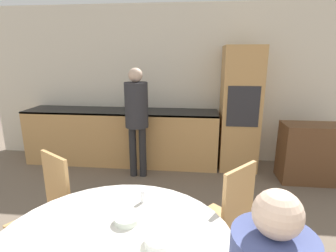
% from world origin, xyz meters
% --- Properties ---
extents(wall_back, '(6.97, 0.05, 2.60)m').
position_xyz_m(wall_back, '(0.00, 4.84, 1.30)').
color(wall_back, silver).
rests_on(wall_back, ground_plane).
extents(kitchen_counter, '(3.19, 0.60, 0.91)m').
position_xyz_m(kitchen_counter, '(-1.04, 4.50, 0.47)').
color(kitchen_counter, tan).
rests_on(kitchen_counter, ground_plane).
extents(oven_unit, '(0.58, 0.59, 1.93)m').
position_xyz_m(oven_unit, '(0.88, 4.51, 0.97)').
color(oven_unit, tan).
rests_on(oven_unit, ground_plane).
extents(sideboard, '(0.94, 0.45, 0.85)m').
position_xyz_m(sideboard, '(1.91, 4.10, 0.43)').
color(sideboard, brown).
rests_on(sideboard, ground_plane).
extents(chair_far_left, '(0.55, 0.55, 0.99)m').
position_xyz_m(chair_far_left, '(-1.00, 2.19, 0.54)').
color(chair_far_left, tan).
rests_on(chair_far_left, ground_plane).
extents(chair_far_right, '(0.56, 0.56, 0.99)m').
position_xyz_m(chair_far_right, '(0.47, 2.23, 0.54)').
color(chair_far_right, tan).
rests_on(chair_far_right, ground_plane).
extents(person_standing, '(0.33, 0.33, 1.62)m').
position_xyz_m(person_standing, '(-0.65, 3.99, 1.00)').
color(person_standing, '#262628').
rests_on(person_standing, ground_plane).
extents(bowl_near, '(0.18, 0.18, 0.05)m').
position_xyz_m(bowl_near, '(0.02, 1.60, 0.77)').
color(bowl_near, white).
rests_on(bowl_near, dining_table).
extents(bowl_far, '(0.16, 0.16, 0.04)m').
position_xyz_m(bowl_far, '(-0.22, 1.78, 0.77)').
color(bowl_far, silver).
rests_on(bowl_far, dining_table).
extents(salt_shaker, '(0.03, 0.03, 0.09)m').
position_xyz_m(salt_shaker, '(-0.16, 2.03, 0.79)').
color(salt_shaker, white).
rests_on(salt_shaker, dining_table).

